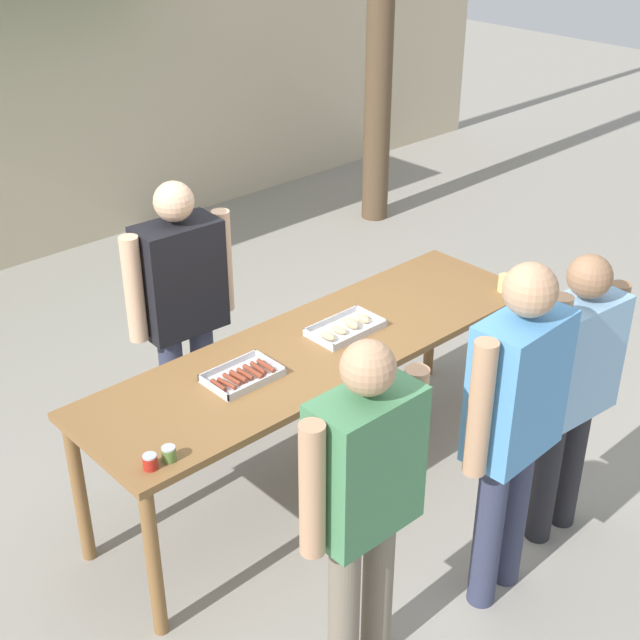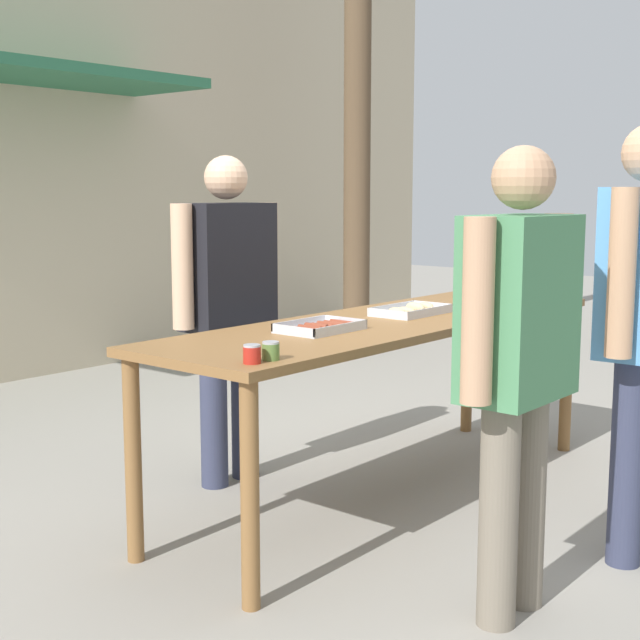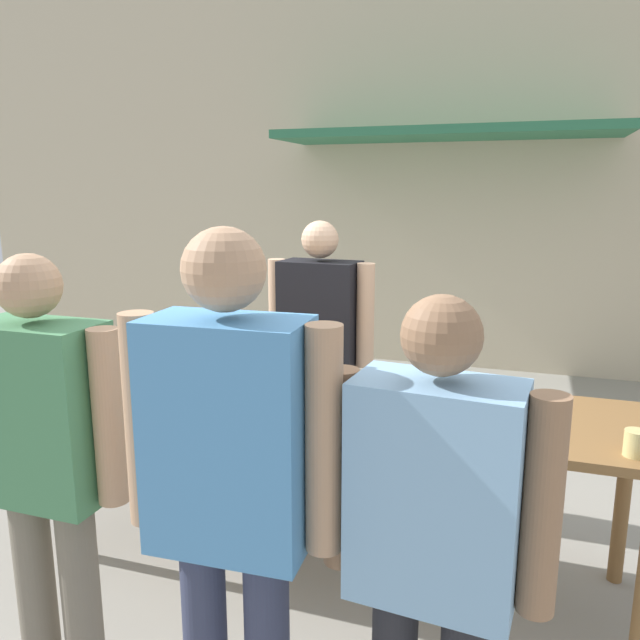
# 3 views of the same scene
# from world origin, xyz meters

# --- Properties ---
(ground_plane) EXTENTS (24.00, 24.00, 0.00)m
(ground_plane) POSITION_xyz_m (0.00, 0.00, 0.00)
(ground_plane) COLOR gray
(building_facade_back) EXTENTS (12.00, 1.11, 4.50)m
(building_facade_back) POSITION_xyz_m (0.00, 3.98, 2.26)
(building_facade_back) COLOR beige
(building_facade_back) RESTS_ON ground
(serving_table) EXTENTS (2.79, 0.80, 0.91)m
(serving_table) POSITION_xyz_m (0.00, 0.00, 0.81)
(serving_table) COLOR brown
(serving_table) RESTS_ON ground
(food_tray_sausages) EXTENTS (0.37, 0.25, 0.04)m
(food_tray_sausages) POSITION_xyz_m (-0.52, 0.01, 0.92)
(food_tray_sausages) COLOR silver
(food_tray_sausages) RESTS_ON serving_table
(food_tray_buns) EXTENTS (0.42, 0.24, 0.06)m
(food_tray_buns) POSITION_xyz_m (0.21, 0.01, 0.93)
(food_tray_buns) COLOR silver
(food_tray_buns) RESTS_ON serving_table
(condiment_jar_mustard) EXTENTS (0.07, 0.07, 0.07)m
(condiment_jar_mustard) POSITION_xyz_m (-1.26, -0.29, 0.94)
(condiment_jar_mustard) COLOR #B22319
(condiment_jar_mustard) RESTS_ON serving_table
(condiment_jar_ketchup) EXTENTS (0.07, 0.07, 0.07)m
(condiment_jar_ketchup) POSITION_xyz_m (-1.17, -0.29, 0.94)
(condiment_jar_ketchup) COLOR #567A38
(condiment_jar_ketchup) RESTS_ON serving_table
(beer_cup) EXTENTS (0.09, 0.09, 0.10)m
(beer_cup) POSITION_xyz_m (1.25, -0.28, 0.96)
(beer_cup) COLOR #DBC67A
(beer_cup) RESTS_ON serving_table
(person_server_behind_table) EXTENTS (0.68, 0.29, 1.71)m
(person_server_behind_table) POSITION_xyz_m (-0.35, 0.78, 1.01)
(person_server_behind_table) COLOR #333851
(person_server_behind_table) RESTS_ON ground
(person_customer_holding_hotdog) EXTENTS (0.67, 0.26, 1.68)m
(person_customer_holding_hotdog) POSITION_xyz_m (-0.75, -1.09, 0.99)
(person_customer_holding_hotdog) COLOR #756B5B
(person_customer_holding_hotdog) RESTS_ON ground
(person_customer_with_cup) EXTENTS (0.64, 0.28, 1.63)m
(person_customer_with_cup) POSITION_xyz_m (0.63, -1.16, 0.96)
(person_customer_with_cup) COLOR #232328
(person_customer_with_cup) RESTS_ON ground
(person_customer_waiting_in_line) EXTENTS (0.66, 0.27, 1.80)m
(person_customer_waiting_in_line) POSITION_xyz_m (0.05, -1.23, 1.07)
(person_customer_waiting_in_line) COLOR #333851
(person_customer_waiting_in_line) RESTS_ON ground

